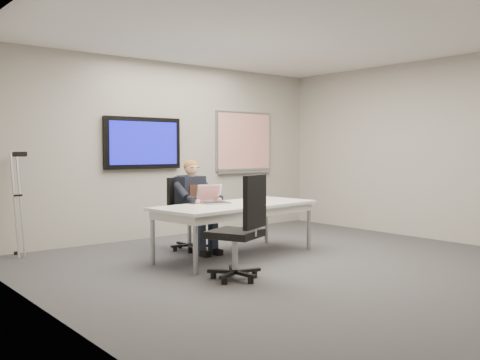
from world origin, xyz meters
TOP-DOWN VIEW (x-y plane):
  - floor at (0.00, 0.00)m, footprint 6.00×6.00m
  - ceiling at (0.00, 0.00)m, footprint 6.00×6.00m
  - wall_back at (0.00, 3.00)m, footprint 6.00×0.02m
  - wall_left at (-3.00, 0.00)m, footprint 0.02×6.00m
  - wall_right at (3.00, 0.00)m, footprint 0.02×6.00m
  - conference_table at (-0.23, 0.98)m, footprint 2.35×1.20m
  - tv_display at (-0.50, 2.95)m, footprint 1.30×0.09m
  - whiteboard at (1.55, 2.97)m, footprint 1.25×0.08m
  - office_chair_far at (-0.48, 1.77)m, footprint 0.63×0.63m
  - office_chair_near at (-1.00, -0.03)m, footprint 0.71×0.71m
  - seated_person at (-0.46, 1.54)m, footprint 0.41×0.70m
  - crutch at (-2.44, 2.79)m, footprint 0.36×0.65m
  - laptop at (-0.43, 1.22)m, footprint 0.39×0.39m
  - name_tent at (-0.08, 0.74)m, footprint 0.26×0.11m
  - pen at (-0.23, 0.63)m, footprint 0.07×0.15m

SIDE VIEW (x-z plane):
  - floor at x=0.00m, z-range -0.01..0.01m
  - office_chair_far at x=-0.48m, z-range -0.19..0.82m
  - office_chair_near at x=-1.00m, z-range -0.21..0.92m
  - seated_person at x=-0.46m, z-range -0.12..1.13m
  - conference_table at x=-0.23m, z-range 0.27..0.96m
  - pen at x=-0.23m, z-range 0.69..0.71m
  - crutch at x=-2.44m, z-range -0.02..1.42m
  - name_tent at x=-0.08m, z-range 0.69..0.80m
  - laptop at x=-0.43m, z-range 0.63..0.88m
  - wall_back at x=0.00m, z-range 0.00..2.80m
  - wall_left at x=-3.00m, z-range 0.00..2.80m
  - wall_right at x=3.00m, z-range 0.00..2.80m
  - tv_display at x=-0.50m, z-range 1.10..1.90m
  - whiteboard at x=1.55m, z-range 0.98..2.08m
  - ceiling at x=0.00m, z-range 2.79..2.81m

